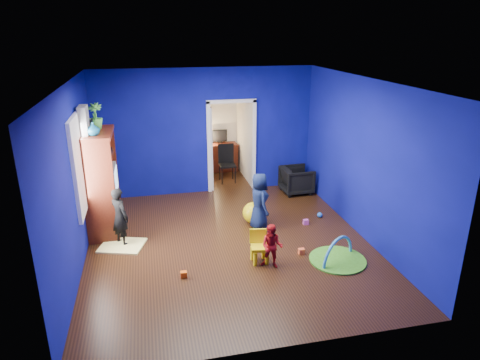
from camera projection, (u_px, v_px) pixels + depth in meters
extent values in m
cube|color=black|center=(229.00, 244.00, 7.76)|extent=(5.00, 5.50, 0.01)
cube|color=white|center=(228.00, 82.00, 6.79)|extent=(5.00, 5.50, 0.01)
cube|color=#090D65|center=(206.00, 132.00, 9.81)|extent=(5.00, 0.02, 2.90)
cube|color=#090D65|center=(276.00, 243.00, 4.75)|extent=(5.00, 0.02, 2.90)
cube|color=#090D65|center=(74.00, 179.00, 6.77)|extent=(0.02, 5.50, 2.90)
cube|color=#090D65|center=(363.00, 159.00, 7.79)|extent=(0.02, 5.50, 2.90)
imported|color=black|center=(297.00, 180.00, 10.10)|extent=(0.72, 0.70, 0.63)
imported|color=black|center=(120.00, 217.00, 7.60)|extent=(0.45, 0.47, 1.08)
imported|color=#10153D|center=(259.00, 201.00, 8.22)|extent=(0.43, 0.59, 1.12)
imported|color=red|center=(272.00, 246.00, 6.91)|extent=(0.46, 0.42, 0.75)
imported|color=#0B4A5D|center=(93.00, 129.00, 7.32)|extent=(0.25, 0.25, 0.23)
imported|color=green|center=(95.00, 116.00, 7.76)|extent=(0.30, 0.30, 0.47)
cube|color=#3F160A|center=(101.00, 183.00, 7.97)|extent=(0.58, 1.14, 1.96)
cube|color=silver|center=(103.00, 181.00, 7.96)|extent=(0.46, 0.70, 0.54)
cube|color=#F2E07A|center=(122.00, 245.00, 7.69)|extent=(0.90, 0.80, 0.03)
sphere|color=yellow|center=(253.00, 213.00, 8.56)|extent=(0.43, 0.43, 0.43)
cube|color=yellow|center=(260.00, 248.00, 7.10)|extent=(0.32, 0.32, 0.50)
cylinder|color=green|center=(338.00, 260.00, 7.22)|extent=(0.95, 0.95, 0.03)
torus|color=#3F8CD8|center=(338.00, 259.00, 7.21)|extent=(0.74, 0.50, 0.85)
cube|color=white|center=(77.00, 166.00, 7.06)|extent=(0.03, 0.95, 1.55)
cube|color=slate|center=(90.00, 173.00, 7.69)|extent=(0.14, 0.42, 2.40)
cube|color=white|center=(231.00, 147.00, 10.06)|extent=(1.16, 0.10, 2.10)
cube|color=#3D140A|center=(221.00, 157.00, 11.68)|extent=(0.88, 0.44, 0.75)
cube|color=black|center=(220.00, 136.00, 11.60)|extent=(0.40, 0.05, 0.32)
sphere|color=#FFD88C|center=(210.00, 137.00, 11.49)|extent=(0.14, 0.14, 0.14)
cube|color=black|center=(227.00, 164.00, 10.77)|extent=(0.40, 0.40, 0.92)
cube|color=white|center=(219.00, 96.00, 11.23)|extent=(0.88, 0.24, 0.04)
cube|color=#FA5A29|center=(301.00, 251.00, 7.41)|extent=(0.10, 0.08, 0.10)
sphere|color=blue|center=(320.00, 215.00, 8.85)|extent=(0.11, 0.11, 0.11)
cube|color=#E0520B|center=(184.00, 274.00, 6.72)|extent=(0.10, 0.08, 0.10)
sphere|color=green|center=(256.00, 226.00, 8.34)|extent=(0.11, 0.11, 0.11)
cube|color=#DA51AB|center=(306.00, 222.00, 8.53)|extent=(0.10, 0.08, 0.10)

